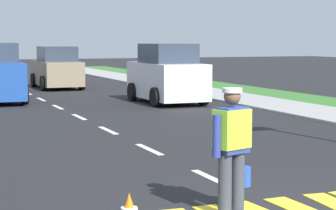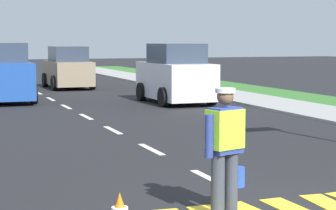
% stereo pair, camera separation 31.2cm
% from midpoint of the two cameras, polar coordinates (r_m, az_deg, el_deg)
% --- Properties ---
extents(ground_plane, '(96.00, 96.00, 0.00)m').
position_cam_midpoint_polar(ground_plane, '(28.01, -11.43, 1.11)').
color(ground_plane, black).
extents(sidewalk_right, '(2.40, 72.00, 0.14)m').
position_cam_midpoint_polar(sidewalk_right, '(20.34, 14.35, -0.73)').
color(sidewalk_right, '#9E9E99').
rests_on(sidewalk_right, ground).
extents(lane_center_line, '(0.14, 46.40, 0.01)m').
position_cam_midpoint_polar(lane_center_line, '(32.15, -12.62, 1.70)').
color(lane_center_line, silver).
rests_on(lane_center_line, ground).
extents(road_worker, '(0.70, 0.53, 1.67)m').
position_cam_midpoint_polar(road_worker, '(8.25, 6.32, -3.58)').
color(road_worker, '#383D4C').
rests_on(road_worker, ground).
extents(car_parked_far, '(2.02, 3.92, 2.15)m').
position_cam_midpoint_polar(car_parked_far, '(22.89, 1.07, 2.69)').
color(car_parked_far, silver).
rests_on(car_parked_far, ground).
extents(car_oncoming_second, '(1.95, 4.32, 2.18)m').
position_cam_midpoint_polar(car_oncoming_second, '(24.17, -14.24, 2.71)').
color(car_oncoming_second, '#1E4799').
rests_on(car_oncoming_second, ground).
extents(car_outgoing_far, '(1.99, 3.92, 1.98)m').
position_cam_midpoint_polar(car_outgoing_far, '(30.25, -8.75, 3.25)').
color(car_outgoing_far, gray).
rests_on(car_outgoing_far, ground).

